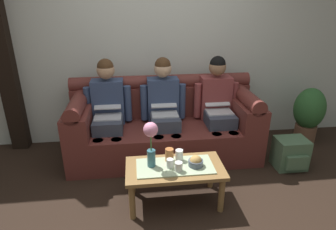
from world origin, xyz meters
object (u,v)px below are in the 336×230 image
object	(u,v)px
person_left	(108,107)
flower_vase	(151,138)
couch	(164,126)
cup_far_center	(170,163)
cup_near_right	(169,155)
snack_bowl	(196,162)
potted_plant	(309,113)
coffee_table	(175,172)
cup_near_left	(179,167)
person_middle	(164,105)
person_right	(217,103)
backpack_right	(290,154)
cup_far_left	(179,155)

from	to	relation	value
person_left	flower_vase	size ratio (longest dim) A/B	2.75
couch	cup_far_center	world-z (taller)	couch
cup_near_right	snack_bowl	bearing A→B (deg)	-26.58
person_left	potted_plant	world-z (taller)	person_left
snack_bowl	flower_vase	bearing A→B (deg)	173.80
coffee_table	cup_far_center	xyz separation A→B (m)	(-0.05, -0.02, 0.11)
cup_near_left	potted_plant	world-z (taller)	potted_plant
person_middle	potted_plant	world-z (taller)	person_middle
snack_bowl	cup_near_right	world-z (taller)	cup_near_right
person_right	backpack_right	distance (m)	1.04
flower_vase	cup_far_left	xyz separation A→B (m)	(0.27, 0.08, -0.24)
person_left	cup_far_center	world-z (taller)	person_left
snack_bowl	cup_near_left	xyz separation A→B (m)	(-0.17, -0.07, 0.00)
person_middle	cup_far_center	size ratio (longest dim) A/B	14.12
person_left	cup_far_left	xyz separation A→B (m)	(0.73, -0.88, -0.20)
cup_near_right	coffee_table	bearing A→B (deg)	-67.21
cup_far_left	potted_plant	distance (m)	2.12
flower_vase	potted_plant	world-z (taller)	flower_vase
person_right	coffee_table	world-z (taller)	person_right
flower_vase	potted_plant	xyz separation A→B (m)	(2.18, 1.01, -0.27)
cup_near_right	cup_far_left	size ratio (longest dim) A/B	1.20
person_right	couch	bearing A→B (deg)	179.69
cup_far_center	couch	bearing A→B (deg)	87.17
person_right	person_middle	bearing A→B (deg)	-179.99
flower_vase	backpack_right	size ratio (longest dim) A/B	1.23
cup_near_right	person_right	bearing A→B (deg)	51.05
couch	person_right	bearing A→B (deg)	-0.31
snack_bowl	cup_near_right	size ratio (longest dim) A/B	1.09
cup_far_center	cup_far_left	xyz separation A→B (m)	(0.11, 0.12, 0.01)
person_left	cup_near_left	world-z (taller)	person_left
couch	cup_far_center	xyz separation A→B (m)	(-0.05, -1.00, 0.08)
coffee_table	cup_far_left	world-z (taller)	cup_far_left
person_right	cup_far_center	distance (m)	1.25
flower_vase	snack_bowl	bearing A→B (deg)	-6.20
cup_far_center	person_left	bearing A→B (deg)	121.92
person_middle	couch	bearing A→B (deg)	90.00
snack_bowl	cup_far_center	world-z (taller)	snack_bowl
flower_vase	cup_near_right	world-z (taller)	flower_vase
potted_plant	cup_far_center	bearing A→B (deg)	-152.30
person_middle	flower_vase	world-z (taller)	person_middle
person_right	snack_bowl	distance (m)	1.13
backpack_right	potted_plant	size ratio (longest dim) A/B	0.46
snack_bowl	couch	bearing A→B (deg)	100.96
person_middle	snack_bowl	distance (m)	1.04
potted_plant	couch	bearing A→B (deg)	-178.42
snack_bowl	backpack_right	bearing A→B (deg)	20.97
coffee_table	flower_vase	size ratio (longest dim) A/B	2.08
person_middle	cup_far_center	bearing A→B (deg)	-92.84
person_right	backpack_right	bearing A→B (deg)	-34.34
couch	coffee_table	bearing A→B (deg)	-90.00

